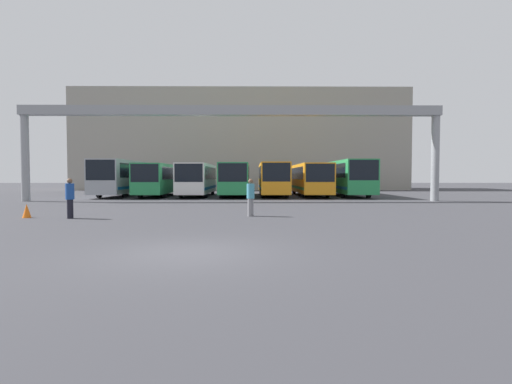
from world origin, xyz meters
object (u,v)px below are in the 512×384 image
at_px(bus_slot_3, 235,178).
at_px(traffic_cone, 27,211).
at_px(bus_slot_6, 347,176).
at_px(bus_slot_4, 273,177).
at_px(bus_slot_5, 309,178).
at_px(bus_slot_0, 124,176).
at_px(bus_slot_1, 161,178).
at_px(bus_slot_2, 198,178).
at_px(pedestrian_near_right, 251,196).
at_px(pedestrian_near_left, 70,197).

relative_size(bus_slot_3, traffic_cone, 17.17).
distance_m(bus_slot_3, bus_slot_6, 10.60).
distance_m(bus_slot_4, bus_slot_5, 3.54).
bearing_deg(traffic_cone, bus_slot_5, 52.00).
relative_size(bus_slot_0, bus_slot_3, 1.10).
distance_m(bus_slot_1, bus_slot_6, 17.65).
height_order(bus_slot_1, bus_slot_2, bus_slot_2).
height_order(bus_slot_3, pedestrian_near_right, bus_slot_3).
xyz_separation_m(bus_slot_1, bus_slot_6, (17.65, 0.08, 0.19)).
distance_m(bus_slot_0, bus_slot_1, 3.54).
distance_m(bus_slot_3, traffic_cone, 21.21).
xyz_separation_m(bus_slot_4, bus_slot_6, (7.06, -0.05, 0.13)).
bearing_deg(pedestrian_near_right, bus_slot_5, -164.00).
xyz_separation_m(pedestrian_near_left, traffic_cone, (-2.11, 0.32, -0.63)).
height_order(bus_slot_3, bus_slot_4, bus_slot_4).
xyz_separation_m(bus_slot_3, pedestrian_near_left, (-6.52, -19.64, -0.79)).
bearing_deg(bus_slot_3, bus_slot_0, 176.99).
distance_m(bus_slot_2, bus_slot_4, 7.07).
relative_size(bus_slot_1, bus_slot_4, 0.98).
bearing_deg(pedestrian_near_right, bus_slot_4, -154.07).
bearing_deg(pedestrian_near_right, traffic_cone, -54.58).
bearing_deg(bus_slot_3, bus_slot_1, 176.62).
xyz_separation_m(bus_slot_2, traffic_cone, (-5.10, -19.46, -1.41)).
bearing_deg(bus_slot_5, bus_slot_4, -176.79).
relative_size(bus_slot_5, pedestrian_near_right, 6.99).
relative_size(bus_slot_6, pedestrian_near_left, 6.58).
bearing_deg(bus_slot_1, bus_slot_4, 0.74).
height_order(bus_slot_0, bus_slot_6, bus_slot_0).
height_order(bus_slot_5, bus_slot_6, bus_slot_6).
height_order(bus_slot_5, pedestrian_near_left, bus_slot_5).
height_order(bus_slot_4, pedestrian_near_left, bus_slot_4).
distance_m(bus_slot_3, bus_slot_4, 3.57).
relative_size(bus_slot_5, traffic_cone, 19.57).
bearing_deg(bus_slot_3, bus_slot_4, 8.91).
bearing_deg(bus_slot_1, bus_slot_2, -4.52).
bearing_deg(pedestrian_near_left, bus_slot_4, 152.96).
distance_m(bus_slot_2, bus_slot_6, 14.12).
height_order(pedestrian_near_right, pedestrian_near_left, pedestrian_near_left).
relative_size(bus_slot_0, traffic_cone, 18.95).
bearing_deg(bus_slot_4, bus_slot_6, -0.43).
xyz_separation_m(bus_slot_4, traffic_cone, (-12.15, -19.88, -1.45)).
bearing_deg(bus_slot_5, bus_slot_0, -179.37).
height_order(bus_slot_3, bus_slot_5, bus_slot_3).
relative_size(pedestrian_near_left, traffic_cone, 2.85).
xyz_separation_m(bus_slot_2, bus_slot_6, (14.12, 0.36, 0.17)).
xyz_separation_m(bus_slot_5, bus_slot_6, (3.53, -0.25, 0.17)).
relative_size(bus_slot_1, bus_slot_6, 0.99).
bearing_deg(bus_slot_1, traffic_cone, -94.54).
xyz_separation_m(bus_slot_0, traffic_cone, (1.96, -19.88, -1.59)).
xyz_separation_m(bus_slot_2, bus_slot_3, (3.53, -0.14, 0.02)).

